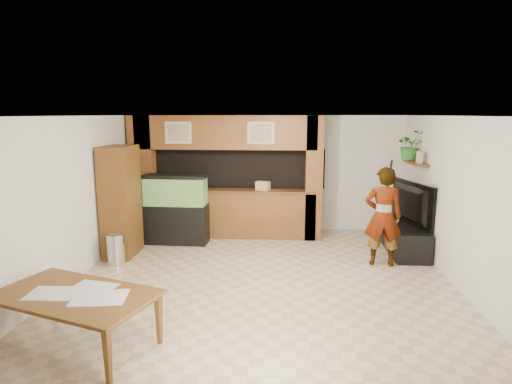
# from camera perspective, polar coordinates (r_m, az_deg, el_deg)

# --- Properties ---
(floor) EXTENTS (6.50, 6.50, 0.00)m
(floor) POSITION_cam_1_polar(r_m,az_deg,el_deg) (6.97, 0.75, -11.80)
(floor) COLOR #C6AB89
(floor) RESTS_ON ground
(ceiling) EXTENTS (6.50, 6.50, 0.00)m
(ceiling) POSITION_cam_1_polar(r_m,az_deg,el_deg) (6.45, 0.80, 10.11)
(ceiling) COLOR white
(ceiling) RESTS_ON wall_back
(wall_back) EXTENTS (6.00, 0.00, 6.00)m
(wall_back) POSITION_cam_1_polar(r_m,az_deg,el_deg) (9.79, 1.87, 2.57)
(wall_back) COLOR beige
(wall_back) RESTS_ON floor
(wall_left) EXTENTS (0.00, 6.50, 6.50)m
(wall_left) POSITION_cam_1_polar(r_m,az_deg,el_deg) (7.39, -23.14, -0.84)
(wall_left) COLOR beige
(wall_left) RESTS_ON floor
(wall_right) EXTENTS (0.00, 6.50, 6.50)m
(wall_right) POSITION_cam_1_polar(r_m,az_deg,el_deg) (7.08, 25.79, -1.50)
(wall_right) COLOR beige
(wall_right) RESTS_ON floor
(partition) EXTENTS (4.20, 0.99, 2.60)m
(partition) POSITION_cam_1_polar(r_m,az_deg,el_deg) (9.27, -4.15, 2.18)
(partition) COLOR brown
(partition) RESTS_ON floor
(wall_clock) EXTENTS (0.05, 0.25, 0.25)m
(wall_clock) POSITION_cam_1_polar(r_m,az_deg,el_deg) (8.19, -20.05, 4.63)
(wall_clock) COLOR black
(wall_clock) RESTS_ON wall_left
(wall_shelf) EXTENTS (0.25, 0.90, 0.04)m
(wall_shelf) POSITION_cam_1_polar(r_m,az_deg,el_deg) (8.80, 20.46, 3.66)
(wall_shelf) COLOR brown
(wall_shelf) RESTS_ON wall_right
(pantry_cabinet) EXTENTS (0.51, 0.84, 2.06)m
(pantry_cabinet) POSITION_cam_1_polar(r_m,az_deg,el_deg) (8.35, -17.59, -1.18)
(pantry_cabinet) COLOR brown
(pantry_cabinet) RESTS_ON floor
(trash_can) EXTENTS (0.30, 0.30, 0.55)m
(trash_can) POSITION_cam_1_polar(r_m,az_deg,el_deg) (8.00, -18.17, -7.28)
(trash_can) COLOR #B2B2B7
(trash_can) RESTS_ON floor
(aquarium) EXTENTS (1.28, 0.48, 1.42)m
(aquarium) POSITION_cam_1_polar(r_m,az_deg,el_deg) (8.90, -10.61, -2.36)
(aquarium) COLOR black
(aquarium) RESTS_ON floor
(tv_stand) EXTENTS (0.59, 1.62, 0.54)m
(tv_stand) POSITION_cam_1_polar(r_m,az_deg,el_deg) (8.78, 19.06, -5.81)
(tv_stand) COLOR black
(tv_stand) RESTS_ON floor
(television) EXTENTS (0.54, 1.43, 0.82)m
(television) POSITION_cam_1_polar(r_m,az_deg,el_deg) (8.62, 19.33, -1.45)
(television) COLOR black
(television) RESTS_ON tv_stand
(photo_frame) EXTENTS (0.07, 0.17, 0.22)m
(photo_frame) POSITION_cam_1_polar(r_m,az_deg,el_deg) (8.57, 20.94, 4.33)
(photo_frame) COLOR tan
(photo_frame) RESTS_ON wall_shelf
(potted_plant) EXTENTS (0.63, 0.58, 0.60)m
(potted_plant) POSITION_cam_1_polar(r_m,az_deg,el_deg) (9.06, 19.87, 5.89)
(potted_plant) COLOR #2B6C2B
(potted_plant) RESTS_ON wall_shelf
(person) EXTENTS (0.67, 0.48, 1.75)m
(person) POSITION_cam_1_polar(r_m,az_deg,el_deg) (7.76, 16.58, -3.16)
(person) COLOR #A57D5A
(person) RESTS_ON floor
(microphone) EXTENTS (0.04, 0.11, 0.17)m
(microphone) POSITION_cam_1_polar(r_m,az_deg,el_deg) (7.46, 17.58, 3.47)
(microphone) COLOR black
(microphone) RESTS_ON person
(dining_table) EXTENTS (2.06, 1.56, 0.64)m
(dining_table) POSITION_cam_1_polar(r_m,az_deg,el_deg) (5.44, -23.09, -15.60)
(dining_table) COLOR brown
(dining_table) RESTS_ON floor
(newspaper_a) EXTENTS (0.64, 0.50, 0.01)m
(newspaper_a) POSITION_cam_1_polar(r_m,az_deg,el_deg) (5.12, -20.14, -13.09)
(newspaper_a) COLOR silver
(newspaper_a) RESTS_ON dining_table
(newspaper_b) EXTENTS (0.56, 0.42, 0.01)m
(newspaper_b) POSITION_cam_1_polar(r_m,az_deg,el_deg) (5.43, -25.45, -12.11)
(newspaper_b) COLOR silver
(newspaper_b) RESTS_ON dining_table
(newspaper_c) EXTENTS (0.56, 0.46, 0.01)m
(newspaper_c) POSITION_cam_1_polar(r_m,az_deg,el_deg) (5.41, -20.92, -11.82)
(newspaper_c) COLOR silver
(newspaper_c) RESTS_ON dining_table
(counter_box) EXTENTS (0.32, 0.26, 0.18)m
(counter_box) POSITION_cam_1_polar(r_m,az_deg,el_deg) (9.03, 0.93, 0.83)
(counter_box) COLOR tan
(counter_box) RESTS_ON partition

